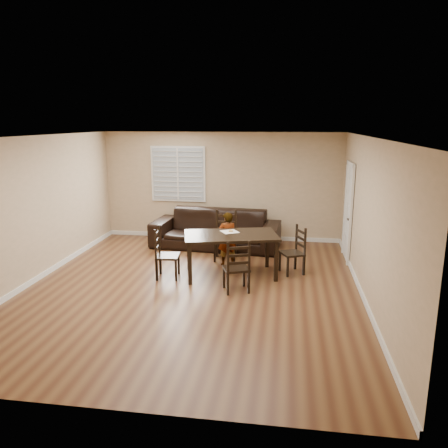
{
  "coord_description": "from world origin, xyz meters",
  "views": [
    {
      "loc": [
        1.66,
        -7.29,
        2.95
      ],
      "look_at": [
        0.45,
        0.89,
        1.0
      ],
      "focal_mm": 35.0,
      "sensor_mm": 36.0,
      "label": 1
    }
  ],
  "objects_px": {
    "chair_far": "(238,270)",
    "child": "(227,239)",
    "dining_table": "(231,239)",
    "donut": "(231,231)",
    "chair_right": "(297,252)",
    "sofa": "(216,229)",
    "chair_left": "(161,255)",
    "chair_near": "(226,237)"
  },
  "relations": [
    {
      "from": "chair_near",
      "to": "sofa",
      "type": "distance_m",
      "value": 0.9
    },
    {
      "from": "donut",
      "to": "sofa",
      "type": "height_order",
      "value": "sofa"
    },
    {
      "from": "chair_near",
      "to": "chair_right",
      "type": "distance_m",
      "value": 1.71
    },
    {
      "from": "chair_right",
      "to": "donut",
      "type": "bearing_deg",
      "value": -109.08
    },
    {
      "from": "child",
      "to": "donut",
      "type": "xyz_separation_m",
      "value": [
        0.13,
        -0.42,
        0.29
      ]
    },
    {
      "from": "chair_left",
      "to": "donut",
      "type": "bearing_deg",
      "value": -74.44
    },
    {
      "from": "dining_table",
      "to": "chair_far",
      "type": "xyz_separation_m",
      "value": [
        0.24,
        -0.89,
        -0.31
      ]
    },
    {
      "from": "donut",
      "to": "sofa",
      "type": "relative_size",
      "value": 0.03
    },
    {
      "from": "chair_far",
      "to": "donut",
      "type": "bearing_deg",
      "value": -96.03
    },
    {
      "from": "donut",
      "to": "chair_left",
      "type": "bearing_deg",
      "value": -158.07
    },
    {
      "from": "chair_far",
      "to": "donut",
      "type": "distance_m",
      "value": 1.2
    },
    {
      "from": "chair_left",
      "to": "child",
      "type": "bearing_deg",
      "value": -57.04
    },
    {
      "from": "child",
      "to": "sofa",
      "type": "distance_m",
      "value": 1.38
    },
    {
      "from": "donut",
      "to": "chair_near",
      "type": "bearing_deg",
      "value": 104.03
    },
    {
      "from": "child",
      "to": "chair_left",
      "type": "bearing_deg",
      "value": 14.23
    },
    {
      "from": "sofa",
      "to": "dining_table",
      "type": "bearing_deg",
      "value": -67.72
    },
    {
      "from": "chair_far",
      "to": "chair_left",
      "type": "relative_size",
      "value": 0.96
    },
    {
      "from": "child",
      "to": "sofa",
      "type": "xyz_separation_m",
      "value": [
        -0.46,
        1.3,
        -0.13
      ]
    },
    {
      "from": "chair_left",
      "to": "child",
      "type": "height_order",
      "value": "child"
    },
    {
      "from": "sofa",
      "to": "chair_near",
      "type": "bearing_deg",
      "value": -61.74
    },
    {
      "from": "dining_table",
      "to": "child",
      "type": "xyz_separation_m",
      "value": [
        -0.16,
        0.62,
        -0.18
      ]
    },
    {
      "from": "chair_left",
      "to": "chair_right",
      "type": "relative_size",
      "value": 1.05
    },
    {
      "from": "dining_table",
      "to": "chair_far",
      "type": "height_order",
      "value": "chair_far"
    },
    {
      "from": "child",
      "to": "chair_far",
      "type": "bearing_deg",
      "value": 79.58
    },
    {
      "from": "chair_far",
      "to": "child",
      "type": "xyz_separation_m",
      "value": [
        -0.4,
        1.52,
        0.13
      ]
    },
    {
      "from": "chair_far",
      "to": "chair_right",
      "type": "bearing_deg",
      "value": -149.81
    },
    {
      "from": "chair_near",
      "to": "chair_right",
      "type": "bearing_deg",
      "value": -28.51
    },
    {
      "from": "dining_table",
      "to": "sofa",
      "type": "distance_m",
      "value": 2.04
    },
    {
      "from": "chair_left",
      "to": "chair_far",
      "type": "bearing_deg",
      "value": -116.98
    },
    {
      "from": "dining_table",
      "to": "sofa",
      "type": "relative_size",
      "value": 0.65
    },
    {
      "from": "chair_far",
      "to": "sofa",
      "type": "bearing_deg",
      "value": -92.89
    },
    {
      "from": "chair_near",
      "to": "donut",
      "type": "bearing_deg",
      "value": -78.6
    },
    {
      "from": "chair_far",
      "to": "child",
      "type": "distance_m",
      "value": 1.57
    },
    {
      "from": "child",
      "to": "chair_right",
      "type": "bearing_deg",
      "value": 144.22
    },
    {
      "from": "dining_table",
      "to": "donut",
      "type": "distance_m",
      "value": 0.23
    },
    {
      "from": "donut",
      "to": "sofa",
      "type": "xyz_separation_m",
      "value": [
        -0.59,
        1.72,
        -0.41
      ]
    },
    {
      "from": "chair_right",
      "to": "child",
      "type": "distance_m",
      "value": 1.47
    },
    {
      "from": "chair_near",
      "to": "chair_far",
      "type": "bearing_deg",
      "value": -78.77
    },
    {
      "from": "chair_left",
      "to": "chair_right",
      "type": "xyz_separation_m",
      "value": [
        2.59,
        0.66,
        -0.02
      ]
    },
    {
      "from": "sofa",
      "to": "donut",
      "type": "bearing_deg",
      "value": -66.65
    },
    {
      "from": "chair_left",
      "to": "child",
      "type": "relative_size",
      "value": 0.88
    },
    {
      "from": "chair_near",
      "to": "donut",
      "type": "xyz_separation_m",
      "value": [
        0.22,
        -0.9,
        0.37
      ]
    }
  ]
}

